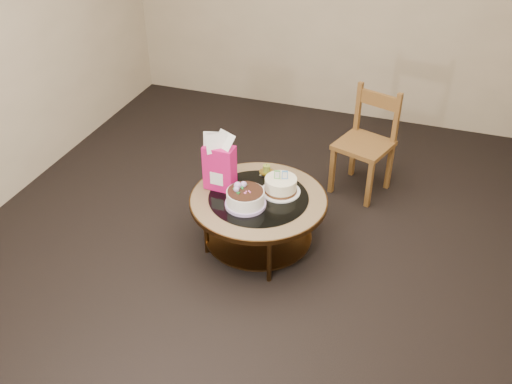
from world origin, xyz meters
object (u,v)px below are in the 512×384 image
(coffee_table, at_px, (258,206))
(gift_bag, at_px, (219,162))
(cream_cake, at_px, (281,186))
(dining_chair, at_px, (366,142))
(decorated_cake, at_px, (245,199))

(coffee_table, bearing_deg, gift_bag, 175.12)
(cream_cake, bearing_deg, gift_bag, 176.34)
(cream_cake, relative_size, dining_chair, 0.32)
(coffee_table, xyz_separation_m, decorated_cake, (-0.06, -0.13, 0.14))
(gift_bag, bearing_deg, cream_cake, 13.47)
(coffee_table, distance_m, dining_chair, 1.23)
(decorated_cake, height_order, gift_bag, gift_bag)
(coffee_table, relative_size, dining_chair, 1.12)
(cream_cake, distance_m, gift_bag, 0.48)
(decorated_cake, xyz_separation_m, cream_cake, (0.19, 0.24, 0.00))
(coffee_table, relative_size, gift_bag, 2.25)
(cream_cake, height_order, gift_bag, gift_bag)
(coffee_table, bearing_deg, cream_cake, 40.65)
(gift_bag, xyz_separation_m, dining_chair, (0.92, 1.04, -0.22))
(gift_bag, distance_m, dining_chair, 1.41)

